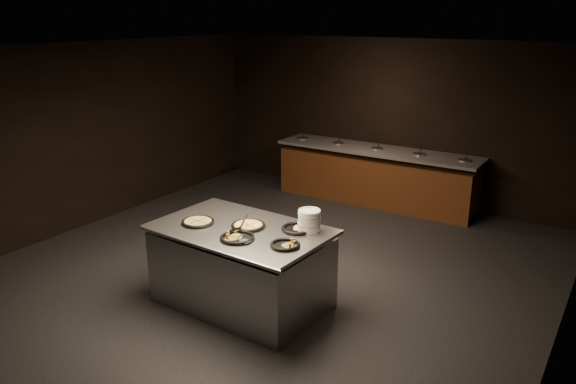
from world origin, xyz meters
name	(u,v)px	position (x,y,z in m)	size (l,w,h in m)	color
room	(261,170)	(0.00, 0.00, 1.45)	(7.02, 8.02, 2.92)	black
salad_bar	(375,179)	(0.00, 3.56, 0.44)	(3.70, 0.83, 1.18)	#5B2B15
serving_counter	(242,268)	(0.21, -0.72, 0.46)	(2.07, 1.38, 0.96)	#B0B2B8
plate_stack	(309,221)	(0.93, -0.38, 1.09)	(0.25, 0.25, 0.25)	white
pan_veggie_whole	(198,222)	(-0.29, -0.87, 0.98)	(0.38, 0.38, 0.04)	black
pan_cheese_whole	(248,225)	(0.27, -0.65, 0.98)	(0.40, 0.40, 0.04)	black
pan_cheese_slices_a	(298,229)	(0.80, -0.42, 0.98)	(0.37, 0.37, 0.04)	black
pan_cheese_slices_b	(237,237)	(0.39, -1.00, 0.98)	(0.38, 0.38, 0.04)	black
pan_veggie_slices	(285,245)	(0.94, -0.89, 0.98)	(0.32, 0.32, 0.04)	black
server_left	(245,223)	(0.28, -0.72, 1.04)	(0.15, 0.33, 0.17)	#B0B2B8
server_right	(237,233)	(0.40, -1.03, 1.04)	(0.34, 0.11, 0.16)	#B0B2B8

